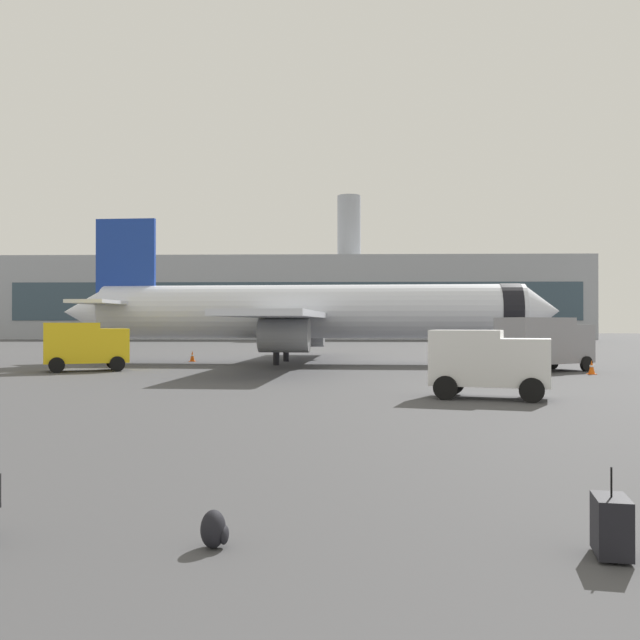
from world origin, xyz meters
TOP-DOWN VIEW (x-y plane):
  - airplane_at_gate at (-2.43, 47.25)m, footprint 35.75×32.24m
  - service_truck at (-15.27, 38.92)m, footprint 5.28×4.01m
  - fuel_truck at (12.11, 39.27)m, footprint 6.35×5.25m
  - cargo_van at (5.63, 24.33)m, footprint 4.79×3.37m
  - safety_cone_near at (-11.04, 49.38)m, footprint 0.44×0.44m
  - safety_cone_mid at (-15.56, 44.45)m, footprint 0.44×0.44m
  - safety_cone_far at (14.09, 37.03)m, footprint 0.44×0.44m
  - safety_cone_outer at (8.66, 32.18)m, footprint 0.44×0.44m
  - rolling_suitcase at (3.29, 6.36)m, footprint 0.51×0.70m
  - traveller_backpack at (-1.60, 6.59)m, footprint 0.36×0.40m
  - terminal_building at (-7.91, 128.84)m, footprint 105.65×19.31m

SIDE VIEW (x-z plane):
  - traveller_backpack at x=-1.60m, z-range -0.01..0.47m
  - safety_cone_mid at x=-15.56m, z-range -0.01..0.71m
  - safety_cone_outer at x=8.66m, z-range -0.01..0.72m
  - rolling_suitcase at x=3.29m, z-range -0.16..0.94m
  - safety_cone_near at x=-11.04m, z-range -0.01..0.80m
  - safety_cone_far at x=14.09m, z-range -0.01..0.80m
  - cargo_van at x=5.63m, z-range 0.15..2.75m
  - service_truck at x=-15.27m, z-range 0.16..3.05m
  - fuel_truck at x=12.11m, z-range 0.17..3.37m
  - airplane_at_gate at x=-2.43m, z-range -1.59..8.91m
  - terminal_building at x=-7.91m, z-range -5.90..21.09m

